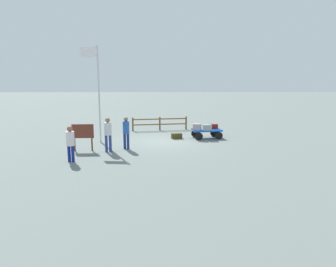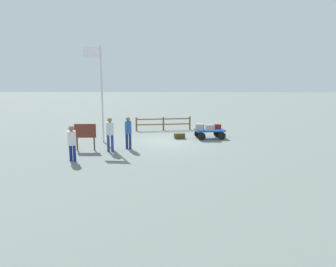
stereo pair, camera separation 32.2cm
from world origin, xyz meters
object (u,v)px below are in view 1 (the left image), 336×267
(suitcase_grey, at_px, (197,127))
(signboard, at_px, (83,133))
(suitcase_olive, at_px, (214,126))
(worker_supervisor, at_px, (126,130))
(worker_lead, at_px, (108,132))
(flagpole, at_px, (97,86))
(luggage_cart, at_px, (206,132))
(suitcase_tan, at_px, (207,127))
(suitcase_maroon, at_px, (177,136))
(worker_trailing, at_px, (70,141))

(suitcase_grey, distance_m, signboard, 6.90)
(suitcase_olive, relative_size, worker_supervisor, 0.30)
(worker_lead, height_order, flagpole, flagpole)
(worker_lead, relative_size, worker_supervisor, 1.03)
(worker_lead, bearing_deg, suitcase_grey, -145.93)
(luggage_cart, distance_m, signboard, 7.62)
(worker_supervisor, height_order, signboard, worker_supervisor)
(worker_supervisor, relative_size, flagpole, 0.31)
(luggage_cart, bearing_deg, suitcase_tan, 89.60)
(suitcase_maroon, height_order, flagpole, flagpole)
(suitcase_maroon, height_order, signboard, signboard)
(suitcase_maroon, relative_size, worker_lead, 0.40)
(suitcase_tan, distance_m, flagpole, 7.00)
(suitcase_maroon, height_order, worker_lead, worker_lead)
(worker_lead, xyz_separation_m, worker_trailing, (1.35, 1.91, -0.08))
(worker_supervisor, bearing_deg, signboard, 10.22)
(luggage_cart, distance_m, worker_trailing, 8.79)
(luggage_cart, distance_m, worker_lead, 6.58)
(suitcase_grey, height_order, suitcase_maroon, suitcase_grey)
(suitcase_tan, bearing_deg, suitcase_maroon, -8.07)
(suitcase_grey, relative_size, flagpole, 0.10)
(luggage_cart, relative_size, suitcase_tan, 3.62)
(suitcase_olive, height_order, worker_lead, worker_lead)
(luggage_cart, bearing_deg, worker_trailing, 38.88)
(suitcase_tan, xyz_separation_m, signboard, (6.81, 3.02, 0.19))
(suitcase_olive, relative_size, flagpole, 0.09)
(suitcase_maroon, bearing_deg, worker_lead, 44.18)
(signboard, bearing_deg, worker_trailing, 89.62)
(suitcase_olive, relative_size, worker_trailing, 0.32)
(suitcase_olive, distance_m, signboard, 8.15)
(suitcase_tan, xyz_separation_m, worker_lead, (5.48, 3.25, 0.32))
(suitcase_maroon, bearing_deg, worker_trailing, 47.53)
(luggage_cart, xyz_separation_m, flagpole, (6.47, 1.21, 2.88))
(worker_lead, xyz_separation_m, signboard, (1.34, -0.24, -0.12))
(suitcase_olive, bearing_deg, suitcase_tan, 51.42)
(luggage_cart, bearing_deg, worker_lead, 33.27)
(worker_trailing, bearing_deg, suitcase_tan, -142.88)
(suitcase_maroon, distance_m, signboard, 5.99)
(suitcase_tan, relative_size, signboard, 0.38)
(worker_trailing, relative_size, signboard, 1.17)
(suitcase_maroon, xyz_separation_m, worker_lead, (3.62, 3.52, 0.89))
(flagpole, bearing_deg, suitcase_maroon, -166.19)
(luggage_cart, distance_m, flagpole, 7.18)
(suitcase_olive, distance_m, worker_supervisor, 6.06)
(suitcase_olive, xyz_separation_m, flagpole, (6.95, 1.48, 2.58))
(worker_trailing, relative_size, worker_supervisor, 0.95)
(suitcase_grey, height_order, worker_lead, worker_lead)
(worker_supervisor, xyz_separation_m, flagpole, (1.83, -1.76, 2.28))
(suitcase_grey, bearing_deg, flagpole, 8.74)
(luggage_cart, height_order, flagpole, flagpole)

